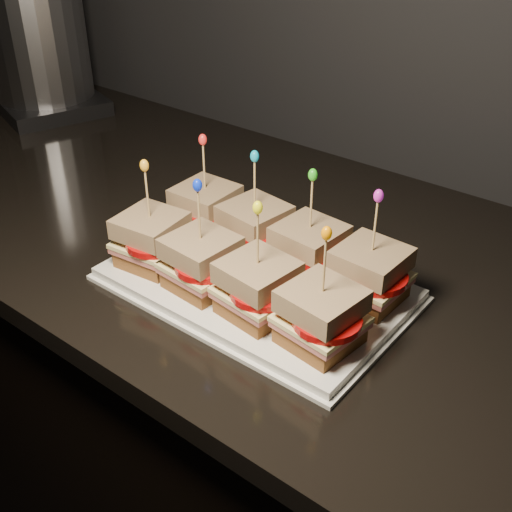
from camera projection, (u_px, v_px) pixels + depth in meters
The scene contains 63 objects.
cabinet at pixel (184, 392), 1.35m from camera, with size 2.29×0.66×0.85m, color black.
granite_slab at pixel (169, 208), 1.12m from camera, with size 2.33×0.70×0.03m, color black.
platter at pixel (256, 284), 0.87m from camera, with size 0.39×0.24×0.02m, color white.
platter_rim at pixel (256, 288), 0.88m from camera, with size 0.40×0.26×0.01m, color white.
sandwich_0_bread_bot at pixel (207, 225), 0.97m from camera, with size 0.08×0.08×0.02m, color brown.
sandwich_0_ham at pixel (206, 216), 0.96m from camera, with size 0.09×0.08×0.01m, color #C35C56.
sandwich_0_cheese at pixel (206, 212), 0.96m from camera, with size 0.09×0.09×0.01m, color #FFEF99.
sandwich_0_tomato at pixel (209, 211), 0.95m from camera, with size 0.08×0.08×0.01m, color #B30909.
sandwich_0_bread_top at pixel (205, 196), 0.95m from camera, with size 0.08×0.08×0.03m, color #532D12.
sandwich_0_pick at pixel (204, 169), 0.92m from camera, with size 0.00×0.00×0.09m, color tan.
sandwich_0_frill at pixel (203, 140), 0.90m from camera, with size 0.01×0.01×0.02m, color red.
sandwich_1_bread_bot at pixel (255, 244), 0.92m from camera, with size 0.08×0.08×0.02m, color brown.
sandwich_1_ham at pixel (255, 235), 0.92m from camera, with size 0.09×0.08×0.01m, color #C35C56.
sandwich_1_cheese at pixel (255, 231), 0.91m from camera, with size 0.09×0.09×0.01m, color #FFEF99.
sandwich_1_tomato at pixel (259, 231), 0.90m from camera, with size 0.08×0.08×0.01m, color #B30909.
sandwich_1_bread_top at pixel (255, 215), 0.90m from camera, with size 0.08×0.08×0.03m, color #532D12.
sandwich_1_pick at pixel (255, 187), 0.87m from camera, with size 0.00×0.00×0.09m, color tan.
sandwich_1_frill at pixel (255, 156), 0.85m from camera, with size 0.01×0.01×0.02m, color #0E9FC1.
sandwich_2_bread_bot at pixel (308, 266), 0.88m from camera, with size 0.08×0.08×0.02m, color brown.
sandwich_2_ham at pixel (309, 257), 0.87m from camera, with size 0.09×0.08×0.01m, color #C35C56.
sandwich_2_cheese at pixel (309, 252), 0.86m from camera, with size 0.09×0.09×0.01m, color #FFEF99.
sandwich_2_tomato at pixel (314, 253), 0.85m from camera, with size 0.08×0.08×0.01m, color #B30909.
sandwich_2_bread_top at pixel (310, 236), 0.85m from camera, with size 0.08×0.08×0.03m, color #532D12.
sandwich_2_pick at pixel (311, 207), 0.83m from camera, with size 0.00×0.00×0.09m, color tan.
sandwich_2_frill at pixel (313, 175), 0.80m from camera, with size 0.01×0.01×0.02m, color green.
sandwich_3_bread_bot at pixel (368, 291), 0.83m from camera, with size 0.08×0.08×0.02m, color brown.
sandwich_3_ham at pixel (369, 281), 0.82m from camera, with size 0.09×0.08×0.01m, color #C35C56.
sandwich_3_cheese at pixel (369, 277), 0.81m from camera, with size 0.09×0.09×0.01m, color #FFEF99.
sandwich_3_tomato at pixel (376, 277), 0.80m from camera, with size 0.08×0.08×0.01m, color #B30909.
sandwich_3_bread_top at pixel (371, 259), 0.80m from camera, with size 0.08×0.08×0.03m, color #532D12.
sandwich_3_pick at pixel (375, 229), 0.78m from camera, with size 0.00×0.00×0.09m, color tan.
sandwich_3_frill at pixel (379, 196), 0.75m from camera, with size 0.01×0.01×0.02m, color #D223C1.
sandwich_4_bread_bot at pixel (153, 255), 0.90m from camera, with size 0.08×0.08×0.02m, color brown.
sandwich_4_ham at pixel (152, 246), 0.89m from camera, with size 0.09×0.08×0.01m, color #C35C56.
sandwich_4_cheese at pixel (152, 242), 0.89m from camera, with size 0.09×0.09×0.01m, color #FFEF99.
sandwich_4_tomato at pixel (154, 242), 0.87m from camera, with size 0.08×0.08×0.01m, color #B30909.
sandwich_4_bread_top at pixel (150, 225), 0.87m from camera, with size 0.08×0.08×0.03m, color #532D12.
sandwich_4_pick at pixel (147, 197), 0.85m from camera, with size 0.00×0.00×0.09m, color tan.
sandwich_4_frill at pixel (144, 165), 0.83m from camera, with size 0.01×0.01×0.02m, color gold.
sandwich_5_bread_bot at pixel (202, 278), 0.85m from camera, with size 0.08×0.08×0.02m, color brown.
sandwich_5_ham at pixel (202, 269), 0.84m from camera, with size 0.09×0.08×0.01m, color #C35C56.
sandwich_5_cheese at pixel (202, 264), 0.84m from camera, with size 0.09×0.09×0.01m, color #FFEF99.
sandwich_5_tomato at pixel (205, 265), 0.82m from camera, with size 0.08×0.08×0.01m, color #B30909.
sandwich_5_bread_top at pixel (201, 248), 0.82m from camera, with size 0.08×0.08×0.03m, color #532D12.
sandwich_5_pick at pixel (199, 218), 0.80m from camera, with size 0.00×0.00×0.09m, color tan.
sandwich_5_frill at pixel (197, 185), 0.78m from camera, with size 0.01×0.01×0.02m, color #0C2DE4.
sandwich_6_bread_bot at pixel (258, 304), 0.80m from camera, with size 0.08×0.08×0.02m, color brown.
sandwich_6_ham at pixel (258, 295), 0.79m from camera, with size 0.09×0.08×0.01m, color #C35C56.
sandwich_6_cheese at pixel (258, 290), 0.79m from camera, with size 0.09×0.09×0.01m, color #FFEF99.
sandwich_6_tomato at pixel (262, 291), 0.78m from camera, with size 0.08×0.08×0.01m, color #B30909.
sandwich_6_bread_top at pixel (258, 273), 0.78m from camera, with size 0.08×0.08×0.03m, color #532D12.
sandwich_6_pick at pixel (258, 242), 0.75m from camera, with size 0.00×0.00×0.09m, color tan.
sandwich_6_frill at pixel (258, 208), 0.73m from camera, with size 0.01×0.01×0.02m, color yellow.
sandwich_7_bread_bot at pixel (320, 334), 0.75m from camera, with size 0.08×0.08×0.02m, color brown.
sandwich_7_ham at pixel (320, 324), 0.74m from camera, with size 0.09×0.08×0.01m, color #C35C56.
sandwich_7_cheese at pixel (321, 319), 0.74m from camera, with size 0.09×0.09×0.01m, color #FFEF99.
sandwich_7_tomato at pixel (327, 320), 0.73m from camera, with size 0.08×0.08×0.01m, color #B30909.
sandwich_7_bread_top at pixel (322, 301), 0.73m from camera, with size 0.08×0.08×0.03m, color #532D12.
sandwich_7_pick at pixel (324, 269), 0.70m from camera, with size 0.00×0.00×0.09m, color tan.
sandwich_7_frill at pixel (327, 233), 0.68m from camera, with size 0.01×0.01×0.02m, color orange.
appliance_base at pixel (48, 102), 1.49m from camera, with size 0.26×0.22×0.03m, color #262628.
appliance_body at pixel (36, 32), 1.40m from camera, with size 0.22×0.22×0.28m, color silver.
appliance at pixel (36, 35), 1.41m from camera, with size 0.26×0.22×0.34m, color silver, non-canonical shape.
Camera 1 is at (0.85, 0.98, 1.39)m, focal length 45.00 mm.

